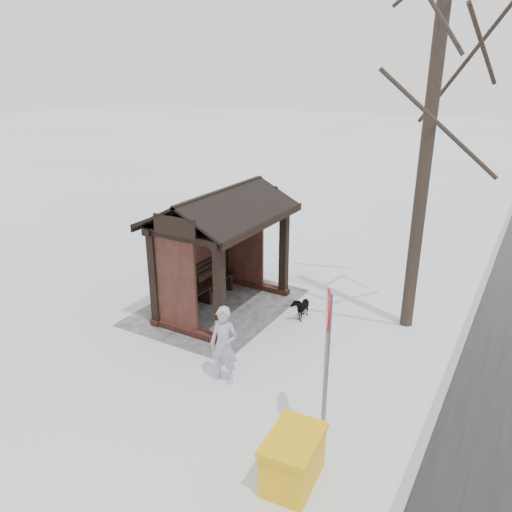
{
  "coord_description": "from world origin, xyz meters",
  "views": [
    {
      "loc": [
        9.45,
        6.42,
        5.7
      ],
      "look_at": [
        -0.22,
        0.8,
        1.51
      ],
      "focal_mm": 35.0,
      "sensor_mm": 36.0,
      "label": 1
    }
  ],
  "objects_px": {
    "tree_near": "(439,45)",
    "grit_bin": "(293,459)",
    "pedestrian": "(224,345)",
    "dog": "(301,307)",
    "road_sign": "(327,335)",
    "bus_shelter": "(217,226)"
  },
  "relations": [
    {
      "from": "tree_near",
      "to": "grit_bin",
      "type": "bearing_deg",
      "value": -1.97
    },
    {
      "from": "pedestrian",
      "to": "grit_bin",
      "type": "relative_size",
      "value": 1.43
    },
    {
      "from": "pedestrian",
      "to": "dog",
      "type": "relative_size",
      "value": 2.3
    },
    {
      "from": "grit_bin",
      "to": "road_sign",
      "type": "bearing_deg",
      "value": 177.34
    },
    {
      "from": "tree_near",
      "to": "dog",
      "type": "bearing_deg",
      "value": -67.71
    },
    {
      "from": "dog",
      "to": "road_sign",
      "type": "relative_size",
      "value": 0.26
    },
    {
      "from": "grit_bin",
      "to": "pedestrian",
      "type": "bearing_deg",
      "value": -129.91
    },
    {
      "from": "pedestrian",
      "to": "grit_bin",
      "type": "xyz_separation_m",
      "value": [
        1.63,
        2.27,
        -0.38
      ]
    },
    {
      "from": "dog",
      "to": "road_sign",
      "type": "distance_m",
      "value": 4.45
    },
    {
      "from": "grit_bin",
      "to": "tree_near",
      "type": "bearing_deg",
      "value": 173.76
    },
    {
      "from": "road_sign",
      "to": "dog",
      "type": "bearing_deg",
      "value": -173.8
    },
    {
      "from": "road_sign",
      "to": "bus_shelter",
      "type": "bearing_deg",
      "value": -150.52
    },
    {
      "from": "tree_near",
      "to": "road_sign",
      "type": "bearing_deg",
      "value": -2.9
    },
    {
      "from": "pedestrian",
      "to": "dog",
      "type": "xyz_separation_m",
      "value": [
        -3.14,
        0.14,
        -0.5
      ]
    },
    {
      "from": "tree_near",
      "to": "dog",
      "type": "distance_m",
      "value": 6.39
    },
    {
      "from": "pedestrian",
      "to": "dog",
      "type": "bearing_deg",
      "value": 82.08
    },
    {
      "from": "bus_shelter",
      "to": "road_sign",
      "type": "distance_m",
      "value": 5.14
    },
    {
      "from": "bus_shelter",
      "to": "dog",
      "type": "height_order",
      "value": "bus_shelter"
    },
    {
      "from": "pedestrian",
      "to": "road_sign",
      "type": "height_order",
      "value": "road_sign"
    },
    {
      "from": "grit_bin",
      "to": "road_sign",
      "type": "xyz_separation_m",
      "value": [
        -1.18,
        -0.03,
        1.46
      ]
    },
    {
      "from": "tree_near",
      "to": "road_sign",
      "type": "xyz_separation_m",
      "value": [
        4.55,
        -0.23,
        -4.29
      ]
    },
    {
      "from": "bus_shelter",
      "to": "grit_bin",
      "type": "relative_size",
      "value": 3.28
    }
  ]
}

